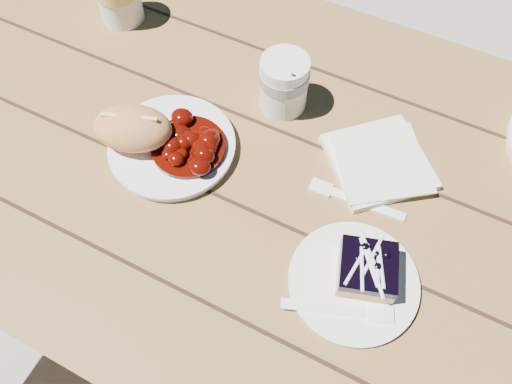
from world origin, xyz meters
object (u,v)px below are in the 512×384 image
at_px(picnic_table, 381,267).
at_px(main_plate, 172,147).
at_px(bread_roll, 133,128).
at_px(blueberry_cake, 367,269).
at_px(coffee_cup, 284,84).
at_px(dessert_plate, 353,282).

relative_size(picnic_table, main_plate, 9.78).
xyz_separation_m(bread_roll, blueberry_cake, (0.42, -0.05, -0.02)).
xyz_separation_m(main_plate, coffee_cup, (0.12, 0.17, 0.04)).
height_order(main_plate, blueberry_cake, blueberry_cake).
height_order(picnic_table, bread_roll, bread_roll).
height_order(blueberry_cake, coffee_cup, coffee_cup).
distance_m(picnic_table, blueberry_cake, 0.22).
height_order(picnic_table, main_plate, main_plate).
xyz_separation_m(picnic_table, dessert_plate, (-0.04, -0.12, 0.17)).
relative_size(picnic_table, dessert_plate, 11.04).
bearing_deg(main_plate, bread_roll, -160.02).
relative_size(bread_roll, blueberry_cake, 1.30).
xyz_separation_m(blueberry_cake, coffee_cup, (-0.24, 0.24, 0.02)).
bearing_deg(coffee_cup, bread_roll, -132.31).
relative_size(picnic_table, coffee_cup, 19.62).
bearing_deg(blueberry_cake, bread_roll, 155.66).
height_order(main_plate, bread_roll, bread_roll).
bearing_deg(dessert_plate, picnic_table, 72.85).
bearing_deg(bread_roll, picnic_table, 7.16).
distance_m(main_plate, blueberry_cake, 0.37).
xyz_separation_m(dessert_plate, blueberry_cake, (0.01, 0.01, 0.03)).
distance_m(blueberry_cake, coffee_cup, 0.34).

